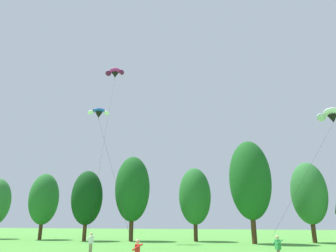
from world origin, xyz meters
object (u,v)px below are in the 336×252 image
Objects in this scene: kite_flyer_far at (278,247)px; parafoil_kite_mid_blue_white at (99,113)px; parafoil_kite_far_white at (332,115)px; kite_flyer_near at (91,242)px; parafoil_kite_high_magenta at (115,73)px.

parafoil_kite_mid_blue_white is at bearing 175.09° from kite_flyer_far.
parafoil_kite_mid_blue_white is at bearing -144.25° from parafoil_kite_far_white.
kite_flyer_far is 0.09× the size of parafoil_kite_far_white.
parafoil_kite_mid_blue_white is (0.14, -0.36, 11.09)m from kite_flyer_near.
parafoil_kite_mid_blue_white is at bearing -67.33° from parafoil_kite_high_magenta.
parafoil_kite_mid_blue_white reaches higher than kite_flyer_near.
parafoil_kite_mid_blue_white is (-14.44, 1.24, 11.09)m from kite_flyer_far.
kite_flyer_near is at bearing 110.37° from parafoil_kite_mid_blue_white.
parafoil_kite_far_white reaches higher than parafoil_kite_mid_blue_white.
parafoil_kite_high_magenta reaches higher than kite_flyer_far.
parafoil_kite_high_magenta reaches higher than parafoil_kite_far_white.
kite_flyer_near is 11.10m from parafoil_kite_mid_blue_white.
parafoil_kite_mid_blue_white is 0.58× the size of parafoil_kite_far_white.
kite_flyer_far is at bearing -115.02° from parafoil_kite_far_white.
kite_flyer_far is (14.57, -1.61, 0.00)m from kite_flyer_near.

